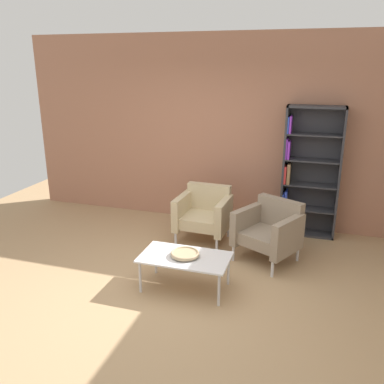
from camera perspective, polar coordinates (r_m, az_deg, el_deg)
ground_plane at (r=4.67m, az=-4.12°, el=-14.13°), size 8.32×8.32×0.00m
brick_back_panel at (r=6.40m, az=3.71°, el=8.55°), size 6.40×0.12×2.90m
bookshelf_tall at (r=6.14m, az=15.84°, el=2.54°), size 0.80×0.30×1.90m
coffee_table_low at (r=4.60m, az=-0.99°, el=-9.36°), size 1.00×0.56×0.40m
decorative_bowl at (r=4.57m, az=-0.99°, el=-8.62°), size 0.32×0.32×0.05m
armchair_spare_guest at (r=5.81m, az=1.72°, el=-2.94°), size 0.75×0.69×0.78m
armchair_by_bookshelf at (r=5.33m, az=10.83°, el=-5.22°), size 0.92×0.90×0.78m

